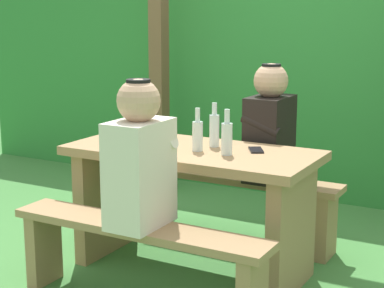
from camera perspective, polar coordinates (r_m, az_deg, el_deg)
name	(u,v)px	position (r m, az deg, el deg)	size (l,w,h in m)	color
ground_plane	(192,269)	(3.79, 0.00, -11.07)	(12.00, 12.00, 0.00)	#45833F
hedge_backdrop	(310,91)	(5.35, 10.46, 4.65)	(6.40, 0.63, 1.64)	#308437
pergola_post_left	(159,52)	(5.19, -2.97, 8.22)	(0.12, 0.12, 2.29)	brown
picnic_table	(192,188)	(3.62, 0.00, -3.91)	(1.40, 0.64, 0.72)	#9E7A51
bench_near	(138,248)	(3.23, -4.81, -9.21)	(1.40, 0.24, 0.44)	#9E7A51
bench_far	(234,193)	(4.14, 3.72, -4.40)	(1.40, 0.24, 0.44)	#9E7A51
person_white_shirt	(140,159)	(3.09, -4.65, -1.34)	(0.25, 0.35, 0.72)	silver
person_black_coat	(270,127)	(3.94, 6.91, 1.51)	(0.25, 0.35, 0.72)	black
drinking_glass	(154,133)	(3.78, -3.37, 1.01)	(0.07, 0.07, 0.09)	silver
bottle_left	(198,134)	(3.49, 0.49, 0.85)	(0.06, 0.06, 0.24)	silver
bottle_right	(214,129)	(3.60, 2.00, 1.36)	(0.06, 0.06, 0.25)	silver
bottle_center	(227,137)	(3.39, 3.12, 0.63)	(0.06, 0.06, 0.25)	silver
cell_phone	(256,150)	(3.52, 5.71, -0.54)	(0.07, 0.14, 0.01)	black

